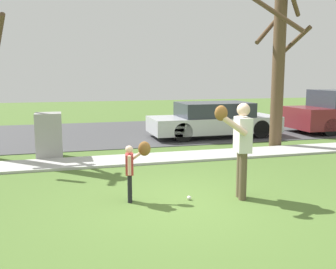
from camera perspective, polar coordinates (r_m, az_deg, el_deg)
ground_plane at (r=9.99m, az=-3.41°, el=-3.92°), size 48.00×48.00×0.00m
sidewalk_strip at (r=10.08m, az=-3.54°, el=-3.63°), size 36.00×1.20×0.06m
road_surface at (r=14.93m, az=-7.59°, el=0.28°), size 36.00×6.80×0.02m
person_adult at (r=6.85m, az=10.72°, el=-0.92°), size 0.77×0.60×1.72m
person_child at (r=6.71m, az=-5.11°, el=-4.30°), size 0.50×0.36×1.04m
baseball at (r=6.91m, az=3.15°, el=-9.38°), size 0.07×0.07×0.07m
utility_cabinet at (r=10.68m, az=-17.28°, el=-0.16°), size 0.68×0.66×1.21m
street_tree_near at (r=12.33m, az=16.14°, el=10.26°), size 1.84×1.88×4.85m
parked_sedan_silver at (r=13.83m, az=6.82°, el=2.18°), size 4.60×1.80×1.23m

